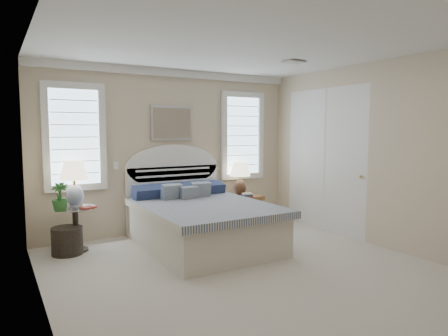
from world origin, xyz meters
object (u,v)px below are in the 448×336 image
Objects in this scene: nightstand_right at (247,204)px; floor_pot at (67,241)px; side_table_left at (76,224)px; bed at (200,219)px; lamp_left at (74,178)px; lamp_right at (240,175)px.

nightstand_right is 1.28× the size of floor_pot.
bed is at bearing -19.74° from side_table_left.
bed is 1.47m from nightstand_right.
lamp_left reaches higher than lamp_right.
bed is 1.75m from side_table_left.
floor_pot is 0.88m from lamp_left.
side_table_left is 2.95m from nightstand_right.
bed reaches higher than side_table_left.
lamp_right is (-0.08, 0.12, 0.52)m from nightstand_right.
side_table_left is 0.66m from lamp_left.
nightstand_right is 3.09m from floor_pot.
side_table_left is at bearing 32.22° from floor_pot.
lamp_left is (0.02, 0.14, 0.64)m from side_table_left.
bed is 1.56m from lamp_right.
floor_pot is at bearing -174.19° from lamp_right.
lamp_right is (3.01, 0.31, 0.71)m from floor_pot.
lamp_left is at bearing -178.37° from lamp_right.
side_table_left is 1.19× the size of nightstand_right.
lamp_right reaches higher than side_table_left.
lamp_right is at bearing 4.43° from side_table_left.
nightstand_right is 3.00m from lamp_left.
floor_pot is (-0.13, -0.08, -0.20)m from side_table_left.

